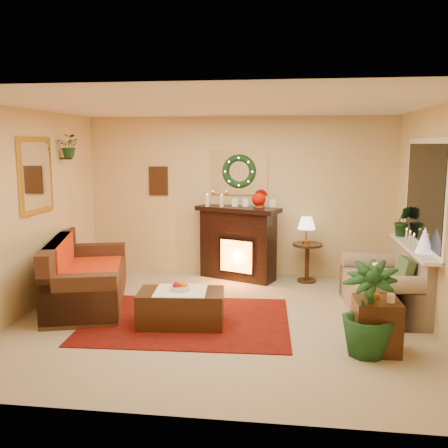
# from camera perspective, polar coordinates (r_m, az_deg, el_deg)

# --- Properties ---
(floor) EXTENTS (5.00, 5.00, 0.00)m
(floor) POSITION_cam_1_polar(r_m,az_deg,el_deg) (6.30, -0.43, -10.90)
(floor) COLOR beige
(floor) RESTS_ON ground
(ceiling) EXTENTS (5.00, 5.00, 0.00)m
(ceiling) POSITION_cam_1_polar(r_m,az_deg,el_deg) (5.93, -0.46, 13.42)
(ceiling) COLOR white
(ceiling) RESTS_ON ground
(wall_back) EXTENTS (5.00, 5.00, 0.00)m
(wall_back) POSITION_cam_1_polar(r_m,az_deg,el_deg) (8.20, 1.75, 3.11)
(wall_back) COLOR #EFD88C
(wall_back) RESTS_ON ground
(wall_front) EXTENTS (5.00, 5.00, 0.00)m
(wall_front) POSITION_cam_1_polar(r_m,az_deg,el_deg) (3.80, -5.17, -3.90)
(wall_front) COLOR #EFD88C
(wall_front) RESTS_ON ground
(wall_left) EXTENTS (4.50, 4.50, 0.00)m
(wall_left) POSITION_cam_1_polar(r_m,az_deg,el_deg) (6.79, -21.83, 1.23)
(wall_left) COLOR #EFD88C
(wall_left) RESTS_ON ground
(wall_right) EXTENTS (4.50, 4.50, 0.00)m
(wall_right) POSITION_cam_1_polar(r_m,az_deg,el_deg) (6.15, 23.28, 0.39)
(wall_right) COLOR #EFD88C
(wall_right) RESTS_ON ground
(area_rug) EXTENTS (2.58, 1.98, 0.01)m
(area_rug) POSITION_cam_1_polar(r_m,az_deg,el_deg) (6.28, -4.24, -10.92)
(area_rug) COLOR #531207
(area_rug) RESTS_ON floor
(sofa) EXTENTS (1.45, 2.25, 0.89)m
(sofa) POSITION_cam_1_polar(r_m,az_deg,el_deg) (7.08, -15.31, -5.32)
(sofa) COLOR #4F3722
(sofa) RESTS_ON floor
(red_throw) EXTENTS (0.80, 1.31, 0.02)m
(red_throw) POSITION_cam_1_polar(r_m,az_deg,el_deg) (7.22, -15.09, -4.83)
(red_throw) COLOR red
(red_throw) RESTS_ON sofa
(fireplace) EXTENTS (1.26, 0.80, 1.10)m
(fireplace) POSITION_cam_1_polar(r_m,az_deg,el_deg) (8.03, 1.59, -2.43)
(fireplace) COLOR black
(fireplace) RESTS_ON floor
(poinsettia) EXTENTS (0.22, 0.22, 0.22)m
(poinsettia) POSITION_cam_1_polar(r_m,az_deg,el_deg) (7.85, 3.98, 2.83)
(poinsettia) COLOR #C91000
(poinsettia) RESTS_ON fireplace
(mantel_candle_a) EXTENTS (0.07, 0.07, 0.20)m
(mantel_candle_a) POSITION_cam_1_polar(r_m,az_deg,el_deg) (7.96, -1.90, 2.64)
(mantel_candle_a) COLOR white
(mantel_candle_a) RESTS_ON fireplace
(mantel_candle_b) EXTENTS (0.06, 0.06, 0.19)m
(mantel_candle_b) POSITION_cam_1_polar(r_m,az_deg,el_deg) (7.90, -0.26, 2.61)
(mantel_candle_b) COLOR #FFFAD1
(mantel_candle_b) RESTS_ON fireplace
(mantel_mirror) EXTENTS (0.92, 0.02, 0.72)m
(mantel_mirror) POSITION_cam_1_polar(r_m,az_deg,el_deg) (8.14, 1.75, 5.90)
(mantel_mirror) COLOR white
(mantel_mirror) RESTS_ON wall_back
(wreath) EXTENTS (0.55, 0.11, 0.55)m
(wreath) POSITION_cam_1_polar(r_m,az_deg,el_deg) (8.10, 1.72, 6.03)
(wreath) COLOR #194719
(wreath) RESTS_ON wall_back
(wall_art) EXTENTS (0.32, 0.03, 0.48)m
(wall_art) POSITION_cam_1_polar(r_m,az_deg,el_deg) (8.40, -7.49, 4.90)
(wall_art) COLOR #381E11
(wall_art) RESTS_ON wall_back
(gold_mirror) EXTENTS (0.03, 0.84, 1.00)m
(gold_mirror) POSITION_cam_1_polar(r_m,az_deg,el_deg) (7.00, -20.71, 5.21)
(gold_mirror) COLOR gold
(gold_mirror) RESTS_ON wall_left
(hanging_plant) EXTENTS (0.33, 0.28, 0.36)m
(hanging_plant) POSITION_cam_1_polar(r_m,az_deg,el_deg) (7.60, -17.19, 7.31)
(hanging_plant) COLOR #194719
(hanging_plant) RESTS_ON wall_left
(loveseat) EXTENTS (0.99, 1.57, 0.87)m
(loveseat) POSITION_cam_1_polar(r_m,az_deg,el_deg) (6.80, 17.88, -6.13)
(loveseat) COLOR #846F59
(loveseat) RESTS_ON floor
(window_frame) EXTENTS (0.03, 1.86, 1.36)m
(window_frame) POSITION_cam_1_polar(r_m,az_deg,el_deg) (6.65, 22.03, 3.23)
(window_frame) COLOR white
(window_frame) RESTS_ON wall_right
(window_glass) EXTENTS (0.02, 1.70, 1.22)m
(window_glass) POSITION_cam_1_polar(r_m,az_deg,el_deg) (6.64, 21.90, 3.24)
(window_glass) COLOR black
(window_glass) RESTS_ON wall_right
(window_sill) EXTENTS (0.22, 1.86, 0.04)m
(window_sill) POSITION_cam_1_polar(r_m,az_deg,el_deg) (6.72, 20.82, -2.51)
(window_sill) COLOR white
(window_sill) RESTS_ON wall_right
(mini_tree) EXTENTS (0.21, 0.21, 0.32)m
(mini_tree) POSITION_cam_1_polar(r_m,az_deg,el_deg) (6.29, 21.94, -1.75)
(mini_tree) COLOR white
(mini_tree) RESTS_ON window_sill
(sill_plant) EXTENTS (0.31, 0.25, 0.56)m
(sill_plant) POSITION_cam_1_polar(r_m,az_deg,el_deg) (7.32, 19.77, 0.17)
(sill_plant) COLOR #17371C
(sill_plant) RESTS_ON window_sill
(side_table_round) EXTENTS (0.54, 0.54, 0.62)m
(side_table_round) POSITION_cam_1_polar(r_m,az_deg,el_deg) (7.99, 9.47, -4.26)
(side_table_round) COLOR black
(side_table_round) RESTS_ON floor
(lamp_cream) EXTENTS (0.28, 0.28, 0.43)m
(lamp_cream) POSITION_cam_1_polar(r_m,az_deg,el_deg) (7.86, 9.40, -0.36)
(lamp_cream) COLOR #FFE9BE
(lamp_cream) RESTS_ON side_table_round
(end_table_square) EXTENTS (0.47, 0.47, 0.56)m
(end_table_square) POSITION_cam_1_polar(r_m,az_deg,el_deg) (5.55, 16.99, -11.14)
(end_table_square) COLOR black
(end_table_square) RESTS_ON floor
(lamp_tiffany) EXTENTS (0.31, 0.31, 0.45)m
(lamp_tiffany) POSITION_cam_1_polar(r_m,az_deg,el_deg) (5.43, 16.85, -6.31)
(lamp_tiffany) COLOR orange
(lamp_tiffany) RESTS_ON end_table_square
(coffee_table) EXTENTS (1.06, 0.65, 0.42)m
(coffee_table) POSITION_cam_1_polar(r_m,az_deg,el_deg) (6.07, -4.93, -9.59)
(coffee_table) COLOR black
(coffee_table) RESTS_ON floor
(fruit_bowl) EXTENTS (0.24, 0.24, 0.05)m
(fruit_bowl) POSITION_cam_1_polar(r_m,az_deg,el_deg) (6.01, -5.08, -7.39)
(fruit_bowl) COLOR beige
(fruit_bowl) RESTS_ON coffee_table
(floor_palm) EXTENTS (2.07, 2.07, 2.93)m
(floor_palm) POSITION_cam_1_polar(r_m,az_deg,el_deg) (5.38, 16.13, -9.73)
(floor_palm) COLOR #1F5923
(floor_palm) RESTS_ON floor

